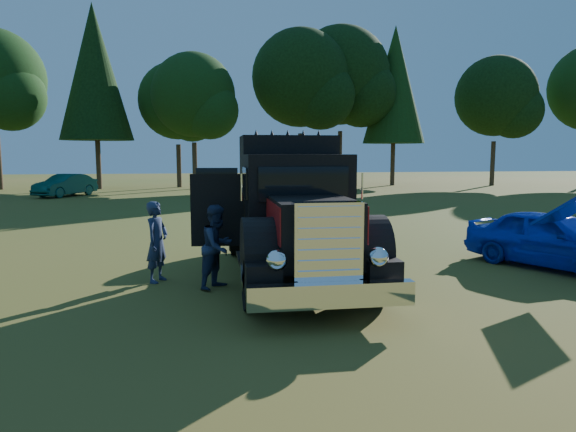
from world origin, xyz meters
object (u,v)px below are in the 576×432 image
(spectator_near, at_px, (157,242))
(hotrod_coupe, at_px, (554,239))
(diamond_t_truck, at_px, (294,218))
(distant_teal_car, at_px, (65,185))
(spectator_far, at_px, (218,247))

(spectator_near, bearing_deg, hotrod_coupe, -64.43)
(diamond_t_truck, bearing_deg, distant_teal_car, 114.67)
(diamond_t_truck, bearing_deg, hotrod_coupe, 0.29)
(hotrod_coupe, bearing_deg, diamond_t_truck, -179.71)
(diamond_t_truck, bearing_deg, spectator_far, -160.30)
(diamond_t_truck, distance_m, hotrod_coupe, 6.07)
(diamond_t_truck, relative_size, spectator_near, 4.32)
(diamond_t_truck, xyz_separation_m, hotrod_coupe, (6.04, 0.03, -0.61))
(diamond_t_truck, relative_size, distant_teal_car, 1.73)
(hotrod_coupe, distance_m, spectator_near, 8.85)
(diamond_t_truck, height_order, distant_teal_car, diamond_t_truck)
(spectator_near, relative_size, spectator_far, 1.01)
(diamond_t_truck, xyz_separation_m, distant_teal_car, (-10.41, 22.67, -0.60))
(spectator_near, bearing_deg, diamond_t_truck, -66.35)
(diamond_t_truck, xyz_separation_m, spectator_far, (-1.59, -0.57, -0.46))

